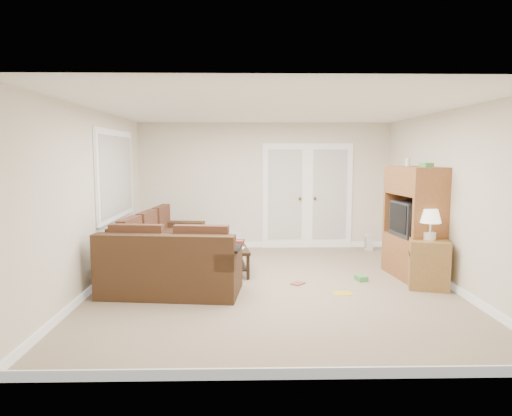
{
  "coord_description": "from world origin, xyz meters",
  "views": [
    {
      "loc": [
        -0.38,
        -6.37,
        1.88
      ],
      "look_at": [
        -0.23,
        0.23,
        1.1
      ],
      "focal_mm": 32.0,
      "sensor_mm": 36.0,
      "label": 1
    }
  ],
  "objects_px": {
    "tv_armoire": "(415,222)",
    "side_cabinet": "(429,259)",
    "sectional_sofa": "(166,257)",
    "coffee_table": "(231,258)"
  },
  "relations": [
    {
      "from": "tv_armoire",
      "to": "side_cabinet",
      "type": "xyz_separation_m",
      "value": [
        0.01,
        -0.55,
        -0.45
      ]
    },
    {
      "from": "sectional_sofa",
      "to": "side_cabinet",
      "type": "distance_m",
      "value": 3.82
    },
    {
      "from": "sectional_sofa",
      "to": "coffee_table",
      "type": "height_order",
      "value": "sectional_sofa"
    },
    {
      "from": "side_cabinet",
      "to": "tv_armoire",
      "type": "bearing_deg",
      "value": 106.97
    },
    {
      "from": "sectional_sofa",
      "to": "coffee_table",
      "type": "distance_m",
      "value": 1.06
    },
    {
      "from": "sectional_sofa",
      "to": "side_cabinet",
      "type": "xyz_separation_m",
      "value": [
        3.79,
        -0.49,
        0.06
      ]
    },
    {
      "from": "sectional_sofa",
      "to": "coffee_table",
      "type": "bearing_deg",
      "value": 29.81
    },
    {
      "from": "sectional_sofa",
      "to": "tv_armoire",
      "type": "xyz_separation_m",
      "value": [
        3.78,
        0.07,
        0.52
      ]
    },
    {
      "from": "sectional_sofa",
      "to": "coffee_table",
      "type": "relative_size",
      "value": 2.8
    },
    {
      "from": "coffee_table",
      "to": "tv_armoire",
      "type": "relative_size",
      "value": 0.58
    }
  ]
}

